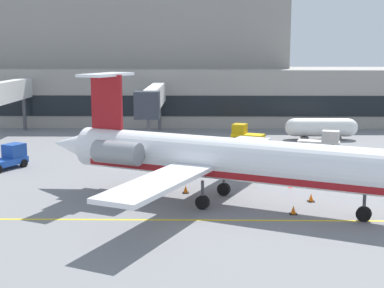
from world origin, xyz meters
TOP-DOWN VIEW (x-y plane):
  - ground at (0.00, 0.00)m, footprint 120.00×120.00m
  - terminal_building at (-5.72, 48.10)m, footprint 72.79×15.27m
  - jet_bridge_east at (-3.43, 30.09)m, footprint 2.40×18.37m
  - regional_jet at (3.17, 5.36)m, footprint 26.85×21.34m
  - baggage_tug at (14.31, 25.23)m, footprint 4.43×2.79m
  - pushback_tractor at (-14.81, 15.87)m, footprint 3.29×4.35m
  - belt_loader at (6.65, 29.03)m, footprint 3.83×3.00m
  - fuel_tank at (15.49, 31.64)m, footprint 8.22×2.11m
  - safety_cone_alpha at (0.70, 7.91)m, footprint 0.47×0.47m
  - safety_cone_bravo at (9.24, 5.81)m, footprint 0.47×0.47m
  - safety_cone_charlie at (7.56, 2.92)m, footprint 0.47×0.47m

SIDE VIEW (x-z plane):
  - ground at x=0.00m, z-range -0.10..0.00m
  - safety_cone_alpha at x=0.70m, z-range -0.03..0.52m
  - safety_cone_bravo at x=9.24m, z-range -0.03..0.52m
  - safety_cone_charlie at x=7.56m, z-range -0.03..0.52m
  - baggage_tug at x=14.31m, z-range -0.08..1.89m
  - pushback_tractor at x=-14.81m, z-range -0.09..1.95m
  - belt_loader at x=6.65m, z-range -0.09..1.98m
  - fuel_tank at x=15.49m, z-range 0.15..2.56m
  - regional_jet at x=3.17m, z-range -1.20..7.26m
  - jet_bridge_east at x=-3.43m, z-range 1.69..7.83m
  - terminal_building at x=-5.72m, z-range -1.89..15.64m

